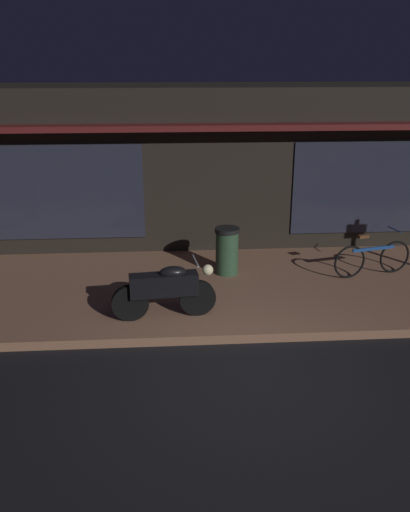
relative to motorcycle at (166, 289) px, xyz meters
name	(u,v)px	position (x,y,z in m)	size (l,w,h in m)	color
ground_plane	(252,379)	(1.16, -1.71, -0.65)	(60.00, 60.00, 0.00)	black
sidewalk_slab	(228,288)	(1.16, 1.29, -0.57)	(18.00, 4.00, 0.15)	#8C6047
storefront_building	(213,164)	(1.16, 4.68, 1.16)	(18.00, 3.30, 3.60)	black
motorcycle	(166,289)	(0.00, 0.00, 0.00)	(1.70, 0.55, 0.97)	black
bicycle_parked	(372,258)	(4.00, 1.57, -0.14)	(1.63, 0.51, 0.91)	black
trash_bin	(227,251)	(1.19, 1.88, -0.03)	(0.48, 0.48, 0.93)	#2D4C33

